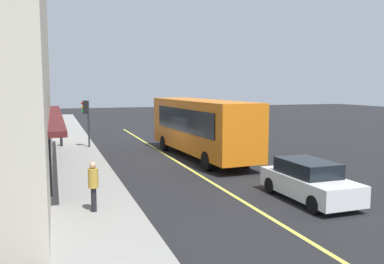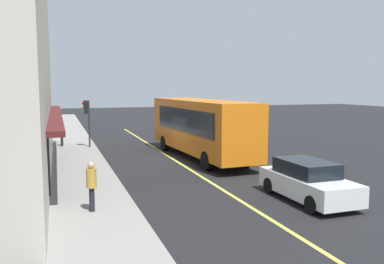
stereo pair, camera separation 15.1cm
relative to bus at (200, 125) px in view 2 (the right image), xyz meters
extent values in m
plane|color=black|center=(0.03, 1.68, -1.99)|extent=(120.00, 120.00, 0.00)
cube|color=gray|center=(0.03, 7.06, -1.91)|extent=(80.00, 2.91, 0.15)
cube|color=#D8D14C|center=(0.03, 1.68, -1.98)|extent=(36.00, 0.16, 0.01)
cube|color=#4C1919|center=(-0.61, 8.27, 0.81)|extent=(17.62, 0.70, 0.20)
cube|color=black|center=(-0.61, 8.49, -0.49)|extent=(15.11, 0.08, 2.00)
cube|color=orange|center=(-0.04, 0.00, 0.01)|extent=(11.12, 3.09, 3.00)
cube|color=black|center=(5.40, 0.29, 0.37)|extent=(0.23, 2.10, 1.80)
cube|color=black|center=(-0.41, 1.25, 0.37)|extent=(8.79, 0.53, 1.32)
cube|color=black|center=(-0.27, -1.29, 0.37)|extent=(8.79, 0.53, 1.32)
cube|color=#0CF259|center=(5.47, 0.29, 1.26)|extent=(0.18, 1.90, 0.36)
cube|color=#2D2D33|center=(5.50, 0.30, -1.24)|extent=(0.29, 2.41, 0.40)
cylinder|color=black|center=(3.42, 1.32, -1.49)|extent=(1.01, 0.35, 1.00)
cylinder|color=black|center=(3.54, -0.94, -1.49)|extent=(1.01, 0.35, 1.00)
cylinder|color=black|center=(-3.61, 0.94, -1.49)|extent=(1.01, 0.35, 1.00)
cylinder|color=black|center=(-3.49, -1.32, -1.49)|extent=(1.01, 0.35, 1.00)
cylinder|color=#2D2D33|center=(5.65, 6.06, -0.24)|extent=(0.12, 0.12, 3.20)
cube|color=black|center=(5.65, 6.26, 0.91)|extent=(0.30, 0.30, 0.90)
sphere|color=red|center=(5.65, 6.43, 1.18)|extent=(0.18, 0.18, 0.18)
sphere|color=orange|center=(5.65, 6.43, 0.91)|extent=(0.18, 0.18, 0.18)
sphere|color=green|center=(5.65, 6.43, 0.64)|extent=(0.18, 0.18, 0.18)
cube|color=white|center=(-9.99, -0.75, -1.39)|extent=(4.32, 1.85, 0.75)
cube|color=black|center=(-9.84, -0.75, -0.74)|extent=(2.43, 1.54, 0.55)
cylinder|color=black|center=(-11.39, -1.59, -1.67)|extent=(0.64, 0.23, 0.64)
cylinder|color=black|center=(-11.41, 0.05, -1.67)|extent=(0.64, 0.23, 0.64)
cylinder|color=black|center=(-8.56, -1.55, -1.67)|extent=(0.64, 0.23, 0.64)
cylinder|color=black|center=(-8.58, 0.09, -1.67)|extent=(0.64, 0.23, 0.64)
cylinder|color=black|center=(-9.22, 7.15, -1.43)|extent=(0.18, 0.18, 0.81)
cylinder|color=#B28C33|center=(-9.22, 7.15, -0.70)|extent=(0.34, 0.34, 0.64)
sphere|color=tan|center=(-9.22, 7.15, -0.26)|extent=(0.23, 0.23, 0.23)
cylinder|color=black|center=(6.71, 7.86, -1.45)|extent=(0.18, 0.18, 0.78)
cylinder|color=#26723F|center=(6.71, 7.86, -0.75)|extent=(0.34, 0.34, 0.62)
sphere|color=tan|center=(6.71, 7.86, -0.33)|extent=(0.22, 0.22, 0.22)
camera|label=1|loc=(-22.73, 8.32, 2.33)|focal=37.91mm
camera|label=2|loc=(-22.77, 8.17, 2.33)|focal=37.91mm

